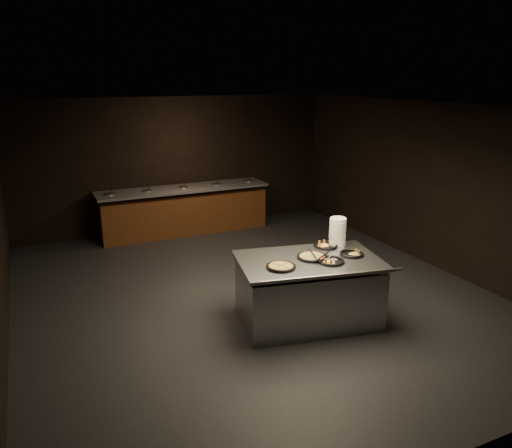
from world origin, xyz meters
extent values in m
cube|color=black|center=(0.00, 0.00, -0.01)|extent=(7.00, 8.00, 0.01)
cube|color=black|center=(0.00, 0.00, 2.90)|extent=(7.00, 8.00, 0.01)
cube|color=black|center=(0.00, 4.00, 1.45)|extent=(7.00, 0.01, 2.90)
cube|color=black|center=(0.00, -4.00, 1.45)|extent=(7.00, 0.01, 2.90)
cube|color=black|center=(3.50, 0.00, 1.45)|extent=(0.01, 8.00, 2.90)
cube|color=#5D3016|center=(0.00, 3.58, 0.43)|extent=(3.60, 0.75, 0.85)
cube|color=#58585D|center=(0.00, 3.58, 0.97)|extent=(3.70, 0.83, 0.05)
cube|color=#311C0B|center=(0.00, 3.58, 0.04)|extent=(3.60, 0.69, 0.08)
cylinder|color=#B0B3B7|center=(-1.55, 3.58, 0.98)|extent=(0.22, 0.22, 0.08)
cylinder|color=#4A6F2C|center=(-1.55, 3.58, 1.00)|extent=(0.19, 0.19, 0.02)
cylinder|color=black|center=(-1.52, 3.56, 1.09)|extent=(0.04, 0.10, 0.19)
cylinder|color=#B0B3B7|center=(-0.78, 3.58, 0.98)|extent=(0.22, 0.22, 0.08)
cylinder|color=#4A6F2C|center=(-0.78, 3.58, 1.00)|extent=(0.19, 0.19, 0.02)
cylinder|color=black|center=(-0.74, 3.56, 1.09)|extent=(0.04, 0.10, 0.19)
cylinder|color=#B0B3B7|center=(0.00, 3.58, 0.98)|extent=(0.22, 0.22, 0.08)
cylinder|color=#4A6F2C|center=(0.00, 3.58, 1.00)|extent=(0.19, 0.19, 0.02)
cylinder|color=black|center=(0.03, 3.56, 1.09)|extent=(0.04, 0.10, 0.19)
cylinder|color=#B0B3B7|center=(0.78, 3.58, 0.98)|extent=(0.22, 0.22, 0.08)
cylinder|color=#4A6F2C|center=(0.78, 3.58, 1.00)|extent=(0.19, 0.19, 0.02)
cylinder|color=black|center=(0.81, 3.56, 1.09)|extent=(0.04, 0.10, 0.19)
cylinder|color=#B0B3B7|center=(1.55, 3.58, 0.98)|extent=(0.22, 0.22, 0.08)
cylinder|color=#4A6F2C|center=(1.55, 3.58, 1.00)|extent=(0.19, 0.19, 0.02)
cylinder|color=black|center=(1.58, 3.56, 1.09)|extent=(0.04, 0.10, 0.19)
cube|color=#B0B3B7|center=(0.34, -1.16, 0.42)|extent=(2.03, 1.47, 0.83)
cube|color=#B0B3B7|center=(0.34, -1.16, 0.90)|extent=(2.13, 1.57, 0.04)
cylinder|color=#B0B3B7|center=(0.34, -1.76, 0.90)|extent=(1.90, 0.42, 0.04)
cylinder|color=white|center=(1.03, -0.80, 1.13)|extent=(0.24, 0.24, 0.41)
cylinder|color=black|center=(-0.16, -1.27, 0.93)|extent=(0.37, 0.37, 0.01)
torus|color=black|center=(-0.16, -1.27, 0.95)|extent=(0.39, 0.39, 0.04)
torus|color=#9C4C28|center=(-0.16, -1.27, 0.95)|extent=(0.33, 0.33, 0.03)
cylinder|color=#D3B254|center=(-0.16, -1.27, 0.95)|extent=(0.29, 0.29, 0.02)
cube|color=black|center=(-0.16, -1.27, 0.96)|extent=(0.14, 0.26, 0.00)
cube|color=black|center=(-0.16, -1.27, 0.96)|extent=(0.26, 0.14, 0.00)
cylinder|color=black|center=(0.40, -1.13, 0.93)|extent=(0.39, 0.39, 0.01)
torus|color=black|center=(0.40, -1.13, 0.95)|extent=(0.41, 0.41, 0.04)
torus|color=#9C4C28|center=(0.40, -1.13, 0.95)|extent=(0.35, 0.35, 0.03)
cylinder|color=#D3B254|center=(0.40, -1.13, 0.95)|extent=(0.31, 0.31, 0.02)
cube|color=black|center=(0.40, -1.13, 0.96)|extent=(0.01, 0.31, 0.00)
cube|color=black|center=(0.40, -1.13, 0.96)|extent=(0.31, 0.01, 0.00)
cylinder|color=black|center=(0.82, -0.81, 0.93)|extent=(0.33, 0.33, 0.01)
torus|color=black|center=(0.82, -0.81, 0.95)|extent=(0.35, 0.35, 0.04)
cylinder|color=black|center=(0.55, -1.38, 0.93)|extent=(0.34, 0.34, 0.01)
torus|color=black|center=(0.55, -1.38, 0.95)|extent=(0.36, 0.36, 0.04)
cylinder|color=black|center=(0.96, -1.27, 0.93)|extent=(0.31, 0.31, 0.01)
torus|color=black|center=(0.96, -1.27, 0.95)|extent=(0.34, 0.34, 0.04)
cube|color=#B0B3B7|center=(0.31, -1.10, 0.95)|extent=(0.11, 0.12, 0.00)
cylinder|color=black|center=(0.34, -1.27, 1.03)|extent=(0.04, 0.21, 0.13)
cylinder|color=#B0B3B7|center=(0.32, -1.19, 0.98)|extent=(0.02, 0.11, 0.08)
cube|color=#B0B3B7|center=(0.59, -1.36, 0.95)|extent=(0.12, 0.10, 0.00)
cylinder|color=black|center=(0.42, -1.36, 1.03)|extent=(0.21, 0.03, 0.13)
cylinder|color=#B0B3B7|center=(0.51, -1.36, 0.98)|extent=(0.11, 0.02, 0.08)
camera|label=1|loc=(-3.01, -6.63, 3.35)|focal=35.00mm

